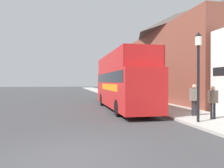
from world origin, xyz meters
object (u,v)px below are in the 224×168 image
lamp_post_second (136,66)px  lamp_post_third (115,70)px  pedestrian_third (194,97)px  tour_bus (122,85)px  pedestrian_second (213,99)px  lamp_post_nearest (198,60)px  parked_car_ahead_of_bus (108,94)px

lamp_post_second → lamp_post_third: 9.38m
lamp_post_second → pedestrian_third: bearing=-81.5°
tour_bus → lamp_post_third: (2.13, 12.17, 1.78)m
pedestrian_second → pedestrian_third: (-0.37, 1.18, 0.05)m
tour_bus → lamp_post_second: bearing=54.9°
pedestrian_third → lamp_post_nearest: 2.85m
tour_bus → parked_car_ahead_of_bus: tour_bus is taller
pedestrian_third → lamp_post_third: lamp_post_third is taller
lamp_post_nearest → lamp_post_second: (-0.20, 9.38, 0.38)m
tour_bus → pedestrian_third: (3.14, -4.77, -0.65)m
tour_bus → parked_car_ahead_of_bus: 8.80m
tour_bus → lamp_post_third: 12.49m
parked_car_ahead_of_bus → lamp_post_third: lamp_post_third is taller
lamp_post_nearest → pedestrian_third: bearing=62.7°
parked_car_ahead_of_bus → pedestrian_second: pedestrian_second is taller
lamp_post_nearest → tour_bus: bearing=108.5°
pedestrian_third → lamp_post_third: size_ratio=0.36×
lamp_post_nearest → lamp_post_third: 18.76m
tour_bus → lamp_post_nearest: (2.21, -6.58, 1.34)m
parked_car_ahead_of_bus → pedestrian_third: bearing=-76.7°
lamp_post_second → tour_bus: bearing=-125.7°
tour_bus → lamp_post_second: size_ratio=2.07×
pedestrian_third → lamp_post_third: (-1.01, 16.94, 2.44)m
pedestrian_third → lamp_post_second: bearing=98.5°
parked_car_ahead_of_bus → lamp_post_nearest: size_ratio=0.94×
lamp_post_third → pedestrian_third: bearing=-86.6°
pedestrian_third → lamp_post_nearest: bearing=-117.3°
parked_car_ahead_of_bus → lamp_post_third: (1.61, 3.47, 3.00)m
parked_car_ahead_of_bus → lamp_post_second: 6.77m
lamp_post_nearest → lamp_post_second: size_ratio=0.88×
pedestrian_second → lamp_post_second: 9.21m
lamp_post_second → lamp_post_third: bearing=89.2°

